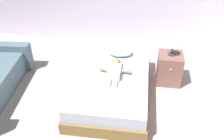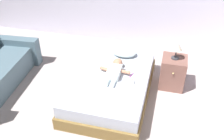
{
  "view_description": "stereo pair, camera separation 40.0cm",
  "coord_description": "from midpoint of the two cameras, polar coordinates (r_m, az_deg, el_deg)",
  "views": [
    {
      "loc": [
        0.26,
        -2.37,
        2.77
      ],
      "look_at": [
        -0.2,
        0.95,
        0.51
      ],
      "focal_mm": 39.56,
      "sensor_mm": 36.0,
      "label": 1
    },
    {
      "loc": [
        0.65,
        -2.3,
        2.77
      ],
      "look_at": [
        -0.2,
        0.95,
        0.51
      ],
      "focal_mm": 39.56,
      "sensor_mm": 36.0,
      "label": 2
    }
  ],
  "objects": [
    {
      "name": "ground_plane",
      "position": [
        3.65,
        2.45,
        -15.35
      ],
      "size": [
        8.0,
        8.0,
        0.0
      ],
      "primitive_type": "plane",
      "color": "#AB9E9C"
    },
    {
      "name": "pillow",
      "position": [
        4.62,
        5.32,
        4.05
      ],
      "size": [
        0.45,
        0.32,
        0.14
      ],
      "color": "silver",
      "rests_on": "bed"
    },
    {
      "name": "baby_bottle",
      "position": [
        3.94,
        7.68,
        -2.68
      ],
      "size": [
        0.08,
        0.11,
        0.07
      ],
      "color": "white",
      "rests_on": "bed"
    },
    {
      "name": "baby",
      "position": [
        4.1,
        3.48,
        -0.11
      ],
      "size": [
        0.52,
        0.68,
        0.17
      ],
      "color": "white",
      "rests_on": "bed"
    },
    {
      "name": "nightstand",
      "position": [
        4.55,
        16.33,
        -0.58
      ],
      "size": [
        0.43,
        0.46,
        0.58
      ],
      "color": "brown",
      "rests_on": "ground_plane"
    },
    {
      "name": "toothbrush",
      "position": [
        4.12,
        7.33,
        -1.2
      ],
      "size": [
        0.05,
        0.14,
        0.02
      ],
      "color": "#AE3CA0",
      "rests_on": "bed"
    },
    {
      "name": "bed",
      "position": [
        4.22,
        2.71,
        -3.54
      ],
      "size": [
        1.25,
        2.03,
        0.41
      ],
      "color": "brown",
      "rests_on": "ground_plane"
    },
    {
      "name": "lamp",
      "position": [
        4.29,
        17.41,
        5.04
      ],
      "size": [
        0.19,
        0.19,
        0.31
      ],
      "color": "#333338",
      "rests_on": "nightstand"
    }
  ]
}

